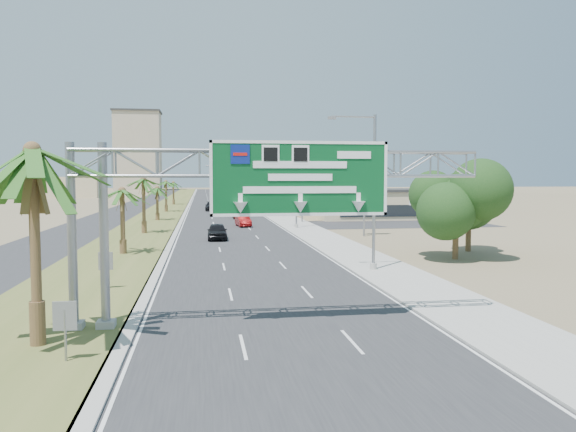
# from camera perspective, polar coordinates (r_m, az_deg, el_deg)

# --- Properties ---
(ground) EXTENTS (600.00, 600.00, 0.00)m
(ground) POSITION_cam_1_polar(r_m,az_deg,el_deg) (14.43, 6.10, -20.90)
(ground) COLOR #8C7A59
(ground) RESTS_ON ground
(road) EXTENTS (12.00, 300.00, 0.02)m
(road) POSITION_cam_1_polar(r_m,az_deg,el_deg) (122.84, -7.11, 1.16)
(road) COLOR #28282B
(road) RESTS_ON ground
(sidewalk_right) EXTENTS (4.00, 300.00, 0.10)m
(sidewalk_right) POSITION_cam_1_polar(r_m,az_deg,el_deg) (123.37, -3.16, 1.22)
(sidewalk_right) COLOR #9E9B93
(sidewalk_right) RESTS_ON ground
(median_grass) EXTENTS (7.00, 300.00, 0.12)m
(median_grass) POSITION_cam_1_polar(r_m,az_deg,el_deg) (122.97, -11.77, 1.14)
(median_grass) COLOR #555E29
(median_grass) RESTS_ON ground
(opposing_road) EXTENTS (8.00, 300.00, 0.02)m
(opposing_road) POSITION_cam_1_polar(r_m,az_deg,el_deg) (123.55, -15.02, 1.07)
(opposing_road) COLOR #28282B
(opposing_road) RESTS_ON ground
(sign_gantry) EXTENTS (16.75, 1.24, 7.50)m
(sign_gantry) POSITION_cam_1_polar(r_m,az_deg,el_deg) (22.69, -2.83, 3.98)
(sign_gantry) COLOR gray
(sign_gantry) RESTS_ON ground
(palm_near) EXTENTS (5.70, 5.70, 8.35)m
(palm_near) POSITION_cam_1_polar(r_m,az_deg,el_deg) (21.47, -24.56, 5.95)
(palm_near) COLOR brown
(palm_near) RESTS_ON ground
(palm_row_b) EXTENTS (3.99, 3.99, 5.95)m
(palm_row_b) POSITION_cam_1_polar(r_m,az_deg,el_deg) (45.08, -16.51, 2.36)
(palm_row_b) COLOR brown
(palm_row_b) RESTS_ON ground
(palm_row_c) EXTENTS (3.99, 3.99, 6.75)m
(palm_row_c) POSITION_cam_1_polar(r_m,az_deg,el_deg) (60.95, -14.48, 3.51)
(palm_row_c) COLOR brown
(palm_row_c) RESTS_ON ground
(palm_row_d) EXTENTS (3.99, 3.99, 5.45)m
(palm_row_d) POSITION_cam_1_polar(r_m,az_deg,el_deg) (78.90, -13.16, 2.72)
(palm_row_d) COLOR brown
(palm_row_d) RESTS_ON ground
(palm_row_e) EXTENTS (3.99, 3.99, 6.15)m
(palm_row_e) POSITION_cam_1_polar(r_m,az_deg,el_deg) (97.84, -12.30, 3.36)
(palm_row_e) COLOR brown
(palm_row_e) RESTS_ON ground
(palm_row_f) EXTENTS (3.99, 3.99, 5.75)m
(palm_row_f) POSITION_cam_1_polar(r_m,az_deg,el_deg) (122.80, -11.57, 3.31)
(palm_row_f) COLOR brown
(palm_row_f) RESTS_ON ground
(streetlight_near) EXTENTS (3.27, 0.44, 10.00)m
(streetlight_near) POSITION_cam_1_polar(r_m,az_deg,el_deg) (36.28, 8.44, 1.80)
(streetlight_near) COLOR gray
(streetlight_near) RESTS_ON ground
(streetlight_mid) EXTENTS (3.27, 0.44, 10.00)m
(streetlight_mid) POSITION_cam_1_polar(r_m,az_deg,el_deg) (65.54, 0.69, 2.82)
(streetlight_mid) COLOR gray
(streetlight_mid) RESTS_ON ground
(streetlight_far) EXTENTS (3.27, 0.44, 10.00)m
(streetlight_far) POSITION_cam_1_polar(r_m,az_deg,el_deg) (101.22, -2.64, 3.24)
(streetlight_far) COLOR gray
(streetlight_far) RESTS_ON ground
(signal_mast) EXTENTS (10.28, 0.71, 8.00)m
(signal_mast) POSITION_cam_1_polar(r_m,az_deg,el_deg) (85.06, -2.93, 3.20)
(signal_mast) COLOR gray
(signal_mast) RESTS_ON ground
(store_building) EXTENTS (18.00, 10.00, 4.00)m
(store_building) POSITION_cam_1_polar(r_m,az_deg,el_deg) (82.74, 9.18, 1.15)
(store_building) COLOR #C8B487
(store_building) RESTS_ON ground
(oak_near) EXTENTS (4.50, 4.50, 6.80)m
(oak_near) POSITION_cam_1_polar(r_m,az_deg,el_deg) (42.82, 16.74, 1.79)
(oak_near) COLOR brown
(oak_near) RESTS_ON ground
(oak_far) EXTENTS (3.50, 3.50, 5.60)m
(oak_far) POSITION_cam_1_polar(r_m,az_deg,el_deg) (47.76, 17.92, 1.12)
(oak_far) COLOR brown
(oak_far) RESTS_ON ground
(median_signback_a) EXTENTS (0.75, 0.08, 2.08)m
(median_signback_a) POSITION_cam_1_polar(r_m,az_deg,el_deg) (19.71, -21.72, -9.83)
(median_signback_a) COLOR gray
(median_signback_a) RESTS_ON ground
(median_signback_b) EXTENTS (0.75, 0.08, 2.08)m
(median_signback_b) POSITION_cam_1_polar(r_m,az_deg,el_deg) (31.41, -18.03, -4.64)
(median_signback_b) COLOR gray
(median_signback_b) RESTS_ON ground
(tower_distant) EXTENTS (20.00, 16.00, 35.00)m
(tower_distant) POSITION_cam_1_polar(r_m,az_deg,el_deg) (264.45, -15.00, 6.37)
(tower_distant) COLOR tan
(tower_distant) RESTS_ON ground
(building_distant_left) EXTENTS (24.00, 14.00, 6.00)m
(building_distant_left) POSITION_cam_1_polar(r_m,az_deg,el_deg) (177.62, -22.27, 2.73)
(building_distant_left) COLOR #C8B487
(building_distant_left) RESTS_ON ground
(building_distant_right) EXTENTS (20.00, 12.00, 5.00)m
(building_distant_right) POSITION_cam_1_polar(r_m,az_deg,el_deg) (156.29, 3.64, 2.71)
(building_distant_right) COLOR #C8B487
(building_distant_right) RESTS_ON ground
(car_left_lane) EXTENTS (1.93, 4.64, 1.57)m
(car_left_lane) POSITION_cam_1_polar(r_m,az_deg,el_deg) (54.48, -7.20, -1.58)
(car_left_lane) COLOR black
(car_left_lane) RESTS_ON ground
(car_mid_lane) EXTENTS (1.86, 4.26, 1.36)m
(car_mid_lane) POSITION_cam_1_polar(r_m,az_deg,el_deg) (68.42, -4.58, -0.51)
(car_mid_lane) COLOR maroon
(car_mid_lane) RESTS_ON ground
(car_right_lane) EXTENTS (2.32, 4.92, 1.36)m
(car_right_lane) POSITION_cam_1_polar(r_m,az_deg,el_deg) (81.51, -4.84, 0.22)
(car_right_lane) COLOR gray
(car_right_lane) RESTS_ON ground
(car_far) EXTENTS (2.34, 5.45, 1.56)m
(car_far) POSITION_cam_1_polar(r_m,az_deg,el_deg) (100.60, -7.78, 0.97)
(car_far) COLOR black
(car_far) RESTS_ON ground
(pole_sign_red_near) EXTENTS (2.41, 0.47, 8.37)m
(pole_sign_red_near) POSITION_cam_1_polar(r_m,az_deg,el_deg) (57.42, 7.78, 4.44)
(pole_sign_red_near) COLOR gray
(pole_sign_red_near) RESTS_ON ground
(pole_sign_blue) EXTENTS (1.97, 1.02, 8.07)m
(pole_sign_blue) POSITION_cam_1_polar(r_m,az_deg,el_deg) (74.14, 1.45, 3.98)
(pole_sign_blue) COLOR gray
(pole_sign_blue) RESTS_ON ground
(pole_sign_red_far) EXTENTS (2.12, 1.19, 7.74)m
(pole_sign_red_far) POSITION_cam_1_polar(r_m,az_deg,el_deg) (92.30, 0.73, 4.03)
(pole_sign_red_far) COLOR gray
(pole_sign_red_far) RESTS_ON ground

